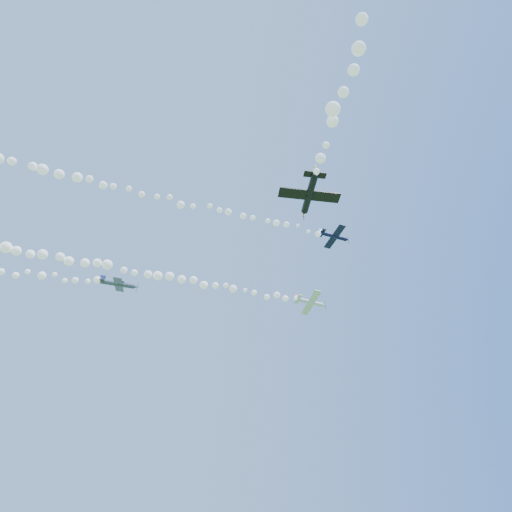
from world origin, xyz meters
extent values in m
cylinder|color=silver|center=(19.35, 12.95, 48.15)|extent=(6.05, 3.19, 1.23)
cone|color=silver|center=(22.65, 13.39, 47.95)|extent=(1.03, 1.04, 0.87)
cone|color=#AE1328|center=(23.11, 13.45, 47.92)|extent=(0.41, 0.39, 0.31)
cube|color=black|center=(22.98, 13.44, 47.93)|extent=(0.11, 0.66, 1.92)
cube|color=silver|center=(19.60, 12.95, 48.02)|extent=(2.62, 7.49, 2.21)
cube|color=silver|center=(16.61, 12.59, 48.36)|extent=(1.25, 2.69, 0.83)
cube|color=#AE1328|center=(16.54, 12.73, 48.91)|extent=(1.01, 0.55, 1.27)
sphere|color=black|center=(20.22, 13.17, 48.47)|extent=(0.85, 1.00, 0.95)
cylinder|color=#0C0F35|center=(19.48, -3.11, 53.91)|extent=(5.52, 2.00, 0.98)
cone|color=#0C0F35|center=(22.41, -2.71, 53.80)|extent=(0.82, 0.86, 0.76)
cone|color=white|center=(22.82, -2.65, 53.78)|extent=(0.33, 0.31, 0.27)
cube|color=black|center=(22.71, -2.67, 53.78)|extent=(0.11, 0.30, 1.74)
cube|color=#0C0F35|center=(19.70, -3.09, 53.79)|extent=(2.29, 6.85, 0.82)
cube|color=#0C0F35|center=(17.05, -3.43, 54.05)|extent=(1.10, 2.45, 0.33)
cube|color=white|center=(16.99, -3.39, 54.55)|extent=(0.90, 0.31, 1.13)
sphere|color=black|center=(20.26, -2.97, 54.22)|extent=(0.76, 0.80, 0.74)
cylinder|color=#394053|center=(-20.63, 10.82, 46.31)|extent=(6.44, 1.99, 1.17)
cone|color=#394053|center=(-17.19, 10.94, 46.16)|extent=(0.91, 0.96, 0.89)
cone|color=navy|center=(-16.72, 10.96, 46.14)|extent=(0.38, 0.35, 0.31)
cube|color=black|center=(-16.85, 10.95, 46.15)|extent=(0.16, 0.57, 2.00)
cube|color=#394053|center=(-20.37, 10.85, 46.18)|extent=(1.79, 7.74, 1.86)
cube|color=#394053|center=(-23.48, 10.70, 46.49)|extent=(0.97, 2.74, 0.70)
cube|color=navy|center=(-23.53, 10.58, 47.06)|extent=(1.07, 0.39, 1.30)
sphere|color=black|center=(-19.71, 10.77, 46.67)|extent=(0.82, 0.93, 0.94)
cylinder|color=black|center=(6.31, -26.18, 40.89)|extent=(1.55, 6.62, 1.46)
cone|color=black|center=(6.59, -22.68, 40.59)|extent=(0.94, 0.91, 0.93)
cone|color=gold|center=(6.63, -22.19, 40.55)|extent=(0.34, 0.38, 0.33)
cube|color=black|center=(6.62, -22.32, 40.56)|extent=(0.21, 0.24, 2.06)
cube|color=black|center=(6.33, -25.92, 40.74)|extent=(8.14, 2.28, 0.44)
cube|color=black|center=(6.08, -29.09, 41.19)|extent=(2.89, 1.15, 0.22)
cube|color=gold|center=(6.09, -29.12, 41.79)|extent=(0.21, 1.14, 1.39)
sphere|color=black|center=(6.39, -25.23, 41.22)|extent=(0.86, 0.90, 0.86)
camera|label=1|loc=(-8.66, -63.76, 2.00)|focal=30.00mm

